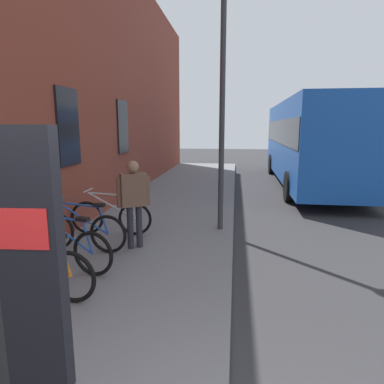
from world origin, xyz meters
name	(u,v)px	position (x,y,z in m)	size (l,w,h in m)	color
ground	(279,238)	(6.00, -1.00, 0.00)	(60.00, 60.00, 0.00)	#2D2D30
sidewalk_pavement	(173,210)	(8.00, 1.75, 0.06)	(24.00, 3.50, 0.12)	slate
station_facade	(110,79)	(8.99, 3.80, 3.81)	(22.00, 0.65, 7.63)	brown
bicycle_mid_rack	(37,271)	(2.63, 2.60, 0.51)	(0.48, 1.77, 0.97)	black
bicycle_by_door	(65,248)	(3.51, 2.65, 0.51)	(0.56, 1.74, 0.97)	black
bicycle_beside_lamp	(82,231)	(4.40, 2.78, 0.51)	(0.48, 1.77, 0.97)	black
bicycle_far_end	(111,217)	(5.42, 2.60, 0.51)	(0.48, 1.77, 0.97)	black
transit_info_sign	(0,300)	(-0.18, 0.93, 1.72)	(0.12, 0.55, 2.40)	black
city_bus	(310,139)	(13.14, -3.00, 1.92)	(10.54, 2.77, 3.35)	#1951B2
pedestrian_near_bus	(134,195)	(4.70, 1.87, 1.14)	(0.44, 0.57, 1.67)	#26262D
street_lamp	(222,89)	(6.13, 0.30, 3.18)	(0.28, 0.28, 5.17)	#333338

